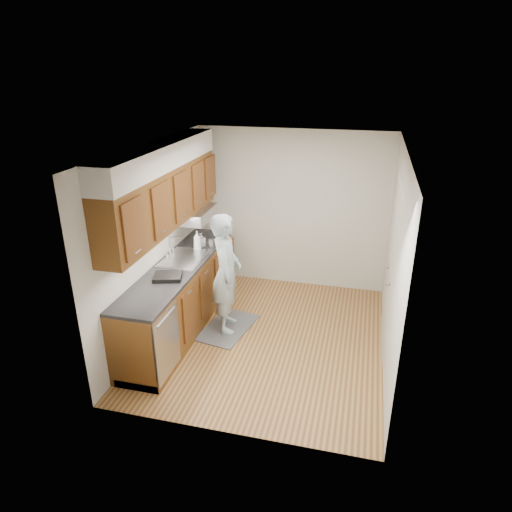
# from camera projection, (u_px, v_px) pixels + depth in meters

# --- Properties ---
(floor) EXTENTS (3.50, 3.50, 0.00)m
(floor) POSITION_uv_depth(u_px,v_px,m) (267.00, 338.00, 6.08)
(floor) COLOR #A37A3D
(floor) RESTS_ON ground
(ceiling) EXTENTS (3.50, 3.50, 0.00)m
(ceiling) POSITION_uv_depth(u_px,v_px,m) (269.00, 148.00, 5.11)
(ceiling) COLOR white
(ceiling) RESTS_ON wall_left
(wall_left) EXTENTS (0.02, 3.50, 2.50)m
(wall_left) POSITION_uv_depth(u_px,v_px,m) (155.00, 241.00, 5.93)
(wall_left) COLOR beige
(wall_left) RESTS_ON floor
(wall_right) EXTENTS (0.02, 3.50, 2.50)m
(wall_right) POSITION_uv_depth(u_px,v_px,m) (394.00, 263.00, 5.26)
(wall_right) COLOR beige
(wall_right) RESTS_ON floor
(wall_back) EXTENTS (3.00, 0.02, 2.50)m
(wall_back) POSITION_uv_depth(u_px,v_px,m) (292.00, 210.00, 7.16)
(wall_back) COLOR beige
(wall_back) RESTS_ON floor
(counter) EXTENTS (0.64, 2.80, 1.30)m
(counter) POSITION_uv_depth(u_px,v_px,m) (181.00, 295.00, 6.16)
(counter) COLOR brown
(counter) RESTS_ON floor
(upper_cabinets) EXTENTS (0.47, 2.80, 1.21)m
(upper_cabinets) POSITION_uv_depth(u_px,v_px,m) (164.00, 188.00, 5.66)
(upper_cabinets) COLOR brown
(upper_cabinets) RESTS_ON wall_left
(closet_door) EXTENTS (0.02, 1.22, 2.05)m
(closet_door) POSITION_uv_depth(u_px,v_px,m) (390.00, 270.00, 5.62)
(closet_door) COLOR silver
(closet_door) RESTS_ON wall_right
(floor_mat) EXTENTS (0.72, 1.03, 0.02)m
(floor_mat) POSITION_uv_depth(u_px,v_px,m) (228.00, 327.00, 6.30)
(floor_mat) COLOR slate
(floor_mat) RESTS_ON floor
(person) EXTENTS (0.59, 0.74, 1.85)m
(person) POSITION_uv_depth(u_px,v_px,m) (226.00, 266.00, 5.94)
(person) COLOR #A0B7C3
(person) RESTS_ON floor_mat
(soap_bottle_a) EXTENTS (0.15, 0.15, 0.28)m
(soap_bottle_a) POSITION_uv_depth(u_px,v_px,m) (197.00, 241.00, 6.40)
(soap_bottle_a) COLOR silver
(soap_bottle_a) RESTS_ON counter
(soap_bottle_b) EXTENTS (0.13, 0.13, 0.20)m
(soap_bottle_b) POSITION_uv_depth(u_px,v_px,m) (201.00, 240.00, 6.56)
(soap_bottle_b) COLOR silver
(soap_bottle_b) RESTS_ON counter
(soda_can) EXTENTS (0.09, 0.09, 0.13)m
(soda_can) POSITION_uv_depth(u_px,v_px,m) (201.00, 242.00, 6.56)
(soda_can) COLOR #AD351D
(soda_can) RESTS_ON counter
(steel_can) EXTENTS (0.07, 0.07, 0.13)m
(steel_can) POSITION_uv_depth(u_px,v_px,m) (211.00, 244.00, 6.50)
(steel_can) COLOR #A5A5AA
(steel_can) RESTS_ON counter
(dish_rack) EXTENTS (0.40, 0.36, 0.05)m
(dish_rack) POSITION_uv_depth(u_px,v_px,m) (168.00, 277.00, 5.58)
(dish_rack) COLOR black
(dish_rack) RESTS_ON counter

